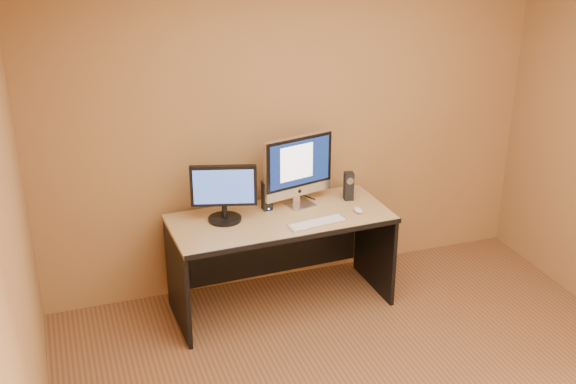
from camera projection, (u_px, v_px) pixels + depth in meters
name	position (u px, v px, depth m)	size (l,w,h in m)	color
walls	(419.00, 234.00, 3.81)	(4.00, 4.00, 2.60)	olive
desk	(281.00, 262.00, 5.45)	(1.62, 0.71, 0.75)	tan
imac	(300.00, 171.00, 5.39)	(0.58, 0.21, 0.56)	silver
second_monitor	(224.00, 193.00, 5.17)	(0.49, 0.24, 0.43)	black
speaker_left	(267.00, 196.00, 5.39)	(0.07, 0.07, 0.22)	black
speaker_right	(349.00, 186.00, 5.56)	(0.07, 0.07, 0.22)	black
keyboard	(317.00, 223.00, 5.19)	(0.44, 0.12, 0.02)	silver
mouse	(358.00, 210.00, 5.38)	(0.06, 0.10, 0.04)	silver
cable_a	(304.00, 196.00, 5.66)	(0.01, 0.01, 0.22)	black
cable_b	(300.00, 196.00, 5.65)	(0.01, 0.01, 0.18)	black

